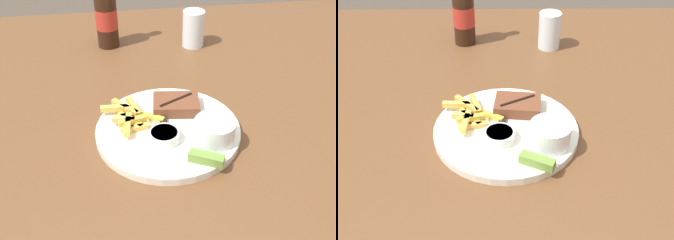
% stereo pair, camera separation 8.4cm
% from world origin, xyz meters
% --- Properties ---
extents(dining_table, '(1.55, 1.45, 0.75)m').
position_xyz_m(dining_table, '(0.00, 0.00, 0.69)').
color(dining_table, brown).
rests_on(dining_table, ground_plane).
extents(dinner_plate, '(0.32, 0.32, 0.02)m').
position_xyz_m(dinner_plate, '(0.00, 0.00, 0.76)').
color(dinner_plate, silver).
rests_on(dinner_plate, dining_table).
extents(steak_portion, '(0.11, 0.09, 0.03)m').
position_xyz_m(steak_portion, '(0.03, 0.06, 0.78)').
color(steak_portion, brown).
rests_on(steak_portion, dinner_plate).
extents(fries_pile, '(0.14, 0.13, 0.02)m').
position_xyz_m(fries_pile, '(-0.08, 0.03, 0.78)').
color(fries_pile, '#DEA852').
rests_on(fries_pile, dinner_plate).
extents(coleslaw_cup, '(0.09, 0.09, 0.05)m').
position_xyz_m(coleslaw_cup, '(0.09, -0.06, 0.79)').
color(coleslaw_cup, white).
rests_on(coleslaw_cup, dinner_plate).
extents(dipping_sauce_cup, '(0.06, 0.06, 0.02)m').
position_xyz_m(dipping_sauce_cup, '(-0.01, -0.04, 0.78)').
color(dipping_sauce_cup, silver).
rests_on(dipping_sauce_cup, dinner_plate).
extents(pickle_spear, '(0.07, 0.05, 0.02)m').
position_xyz_m(pickle_spear, '(0.06, -0.12, 0.78)').
color(pickle_spear, olive).
rests_on(pickle_spear, dinner_plate).
extents(fork_utensil, '(0.13, 0.02, 0.00)m').
position_xyz_m(fork_utensil, '(-0.08, -0.00, 0.77)').
color(fork_utensil, '#B7B7BC').
rests_on(fork_utensil, dinner_plate).
extents(knife_utensil, '(0.03, 0.17, 0.01)m').
position_xyz_m(knife_utensil, '(-0.01, 0.04, 0.77)').
color(knife_utensil, '#B7B7BC').
rests_on(knife_utensil, dinner_plate).
extents(beer_bottle, '(0.06, 0.06, 0.26)m').
position_xyz_m(beer_bottle, '(-0.12, 0.45, 0.84)').
color(beer_bottle, black).
rests_on(beer_bottle, dining_table).
extents(drinking_glass, '(0.07, 0.07, 0.11)m').
position_xyz_m(drinking_glass, '(0.14, 0.42, 0.80)').
color(drinking_glass, silver).
rests_on(drinking_glass, dining_table).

